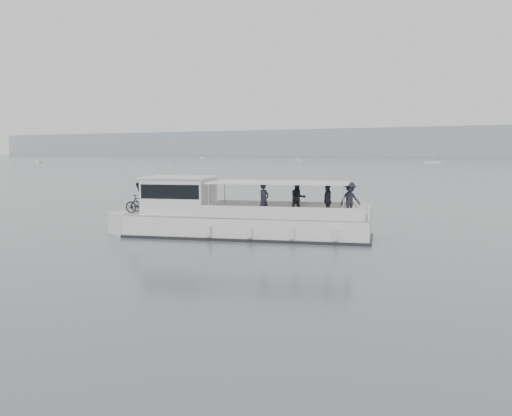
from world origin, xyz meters
The scene contains 3 objects.
ground centered at (0.00, 0.00, 0.00)m, with size 1400.00×1400.00×0.00m, color slate.
tour_boat centered at (-5.80, 2.77, 1.02)m, with size 14.75×7.30×6.23m.
moored_fleet centered at (-61.92, 238.25, 0.36)m, with size 376.02×318.04×9.90m.
Camera 1 is at (10.88, -23.23, 4.59)m, focal length 40.00 mm.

